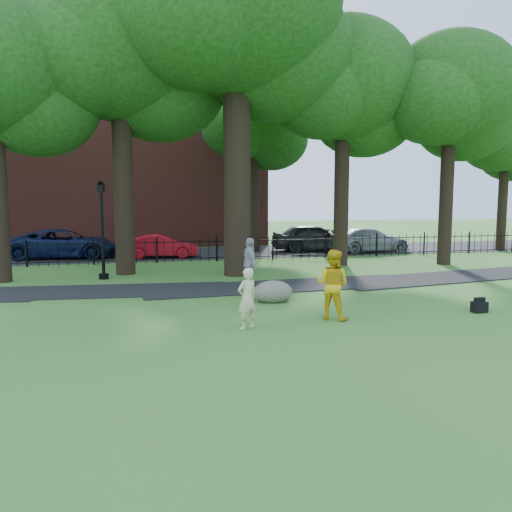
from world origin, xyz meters
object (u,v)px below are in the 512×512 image
object	(u,v)px
boulder	(273,290)
red_sedan	(162,246)
man	(333,284)
lamppost	(102,231)
big_tree	(239,21)
woman	(247,298)

from	to	relation	value
boulder	red_sedan	world-z (taller)	red_sedan
red_sedan	man	bearing A→B (deg)	-162.26
man	lamppost	distance (m)	10.48
man	big_tree	bearing A→B (deg)	-41.14
big_tree	boulder	distance (m)	11.35
man	boulder	bearing A→B (deg)	-26.71
boulder	lamppost	bearing A→B (deg)	131.43
man	red_sedan	size ratio (longest dim) A/B	0.47
big_tree	woman	size ratio (longest dim) A/B	9.68
man	red_sedan	bearing A→B (deg)	-33.03
boulder	man	bearing A→B (deg)	-71.29
woman	lamppost	xyz separation A→B (m)	(-3.71, 8.89, 1.15)
woman	red_sedan	size ratio (longest dim) A/B	0.38
man	boulder	size ratio (longest dim) A/B	1.50
big_tree	boulder	world-z (taller)	big_tree
woman	boulder	distance (m)	3.36
lamppost	red_sedan	xyz separation A→B (m)	(2.71, 6.93, -1.26)
man	red_sedan	world-z (taller)	man
woman	lamppost	bearing A→B (deg)	-91.42
big_tree	man	xyz separation A→B (m)	(0.62, -8.29, -9.23)
woman	red_sedan	world-z (taller)	woman
big_tree	woman	distance (m)	12.93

